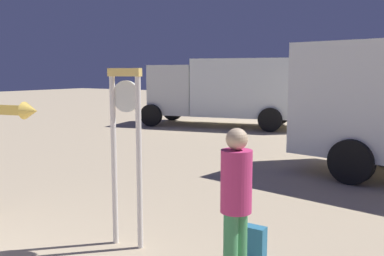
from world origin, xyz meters
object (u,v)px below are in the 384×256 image
(box_truck_far, at_px, (234,89))
(person_near_clock, at_px, (236,200))
(standing_clock, at_px, (126,139))
(backpack, at_px, (252,245))

(box_truck_far, bearing_deg, person_near_clock, -62.87)
(standing_clock, relative_size, person_near_clock, 1.36)
(standing_clock, xyz_separation_m, backpack, (1.56, 0.39, -1.16))
(person_near_clock, relative_size, backpack, 3.70)
(standing_clock, height_order, box_truck_far, box_truck_far)
(backpack, distance_m, box_truck_far, 12.71)
(box_truck_far, bearing_deg, standing_clock, -69.21)
(standing_clock, xyz_separation_m, person_near_clock, (1.64, -0.22, -0.45))
(standing_clock, distance_m, backpack, 1.98)
(backpack, relative_size, box_truck_far, 0.06)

